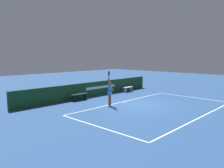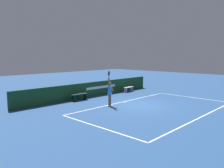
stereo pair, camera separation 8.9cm
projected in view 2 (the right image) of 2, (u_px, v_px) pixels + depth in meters
ground_plane at (139, 105)px, 15.56m from camera, size 60.00×60.00×0.00m
court_lines at (157, 108)px, 14.61m from camera, size 10.63×5.96×0.00m
back_wall at (93, 89)px, 18.83m from camera, size 14.05×0.20×1.22m
tennis_player at (110, 92)px, 14.97m from camera, size 0.48×0.39×2.42m
tennis_ball at (114, 67)px, 14.79m from camera, size 0.07×0.07×0.07m
courtside_bench_near at (79, 96)px, 17.08m from camera, size 1.41×0.41×0.51m
courtside_bench_far at (128, 88)px, 21.23m from camera, size 1.27×0.45×0.45m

